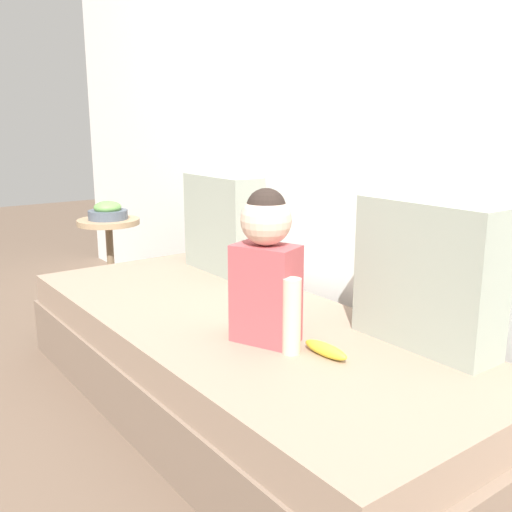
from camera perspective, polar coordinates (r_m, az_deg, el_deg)
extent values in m
plane|color=brown|center=(2.25, -1.97, -14.76)|extent=(12.00, 12.00, 0.00)
cube|color=white|center=(2.35, 9.58, 17.68)|extent=(5.29, 0.10, 2.49)
cube|color=#826C5B|center=(2.20, -1.99, -12.03)|extent=(2.09, 0.85, 0.24)
cube|color=gray|center=(2.13, -2.03, -7.60)|extent=(2.03, 0.83, 0.13)
cube|color=#99A393|center=(2.69, -3.28, 3.19)|extent=(0.44, 0.16, 0.45)
cube|color=#99A393|center=(1.86, 16.60, -1.79)|extent=(0.47, 0.16, 0.46)
cube|color=#B24C51|center=(1.83, 0.98, -3.76)|extent=(0.24, 0.20, 0.32)
sphere|color=beige|center=(1.78, 1.01, 3.60)|extent=(0.16, 0.16, 0.16)
sphere|color=#2D231E|center=(1.77, 1.01, 4.75)|extent=(0.12, 0.12, 0.12)
cylinder|color=beige|center=(1.94, -1.35, -3.98)|extent=(0.06, 0.06, 0.24)
cylinder|color=beige|center=(1.75, 3.56, -5.99)|extent=(0.06, 0.06, 0.24)
ellipsoid|color=yellow|center=(1.77, 6.90, -9.19)|extent=(0.17, 0.05, 0.04)
cylinder|color=tan|center=(3.28, -14.40, 3.29)|extent=(0.34, 0.34, 0.03)
cylinder|color=#866E51|center=(3.33, -14.14, -1.18)|extent=(0.04, 0.04, 0.50)
cylinder|color=#866E51|center=(3.40, -13.91, -5.09)|extent=(0.19, 0.19, 0.02)
cylinder|color=#4C5666|center=(3.27, -14.44, 3.98)|extent=(0.21, 0.21, 0.05)
ellipsoid|color=#669E4C|center=(3.26, -14.48, 4.67)|extent=(0.15, 0.15, 0.07)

